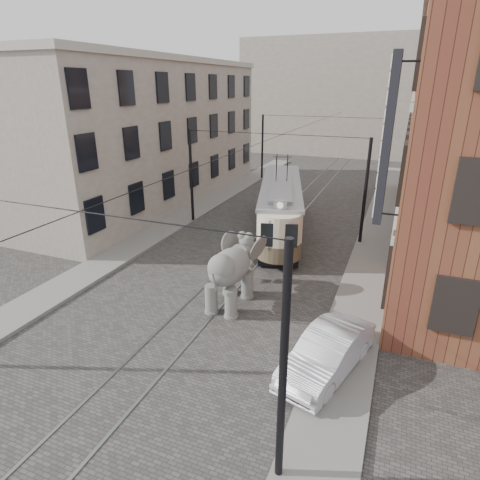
% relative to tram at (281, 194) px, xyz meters
% --- Properties ---
extents(ground, '(120.00, 120.00, 0.00)m').
position_rel_tram_xyz_m(ground, '(-0.24, -6.57, -2.32)').
color(ground, '#494644').
extents(tram_rails, '(1.54, 80.00, 0.02)m').
position_rel_tram_xyz_m(tram_rails, '(-0.24, -6.57, -2.30)').
color(tram_rails, slate).
rests_on(tram_rails, ground).
extents(sidewalk_right, '(2.00, 60.00, 0.15)m').
position_rel_tram_xyz_m(sidewalk_right, '(5.76, -6.57, -2.24)').
color(sidewalk_right, slate).
rests_on(sidewalk_right, ground).
extents(sidewalk_left, '(2.00, 60.00, 0.15)m').
position_rel_tram_xyz_m(sidewalk_left, '(-6.74, -6.57, -2.24)').
color(sidewalk_left, slate).
rests_on(sidewalk_left, ground).
extents(stucco_building, '(7.00, 24.00, 10.00)m').
position_rel_tram_xyz_m(stucco_building, '(-11.24, 3.43, 2.68)').
color(stucco_building, gray).
rests_on(stucco_building, ground).
extents(distant_block, '(28.00, 10.00, 14.00)m').
position_rel_tram_xyz_m(distant_block, '(-0.24, 33.43, 4.68)').
color(distant_block, gray).
rests_on(distant_block, ground).
extents(catenary, '(11.00, 30.20, 6.00)m').
position_rel_tram_xyz_m(catenary, '(-0.44, -1.57, 0.68)').
color(catenary, black).
rests_on(catenary, ground).
extents(tram, '(5.52, 11.88, 4.63)m').
position_rel_tram_xyz_m(tram, '(0.00, 0.00, 0.00)').
color(tram, beige).
rests_on(tram, ground).
extents(elephant, '(2.48, 4.42, 2.69)m').
position_rel_tram_xyz_m(elephant, '(0.75, -9.67, -0.97)').
color(elephant, slate).
rests_on(elephant, ground).
extents(parked_car, '(2.63, 4.52, 1.41)m').
position_rel_tram_xyz_m(parked_car, '(5.27, -12.41, -1.61)').
color(parked_car, '#B6B6BB').
rests_on(parked_car, ground).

